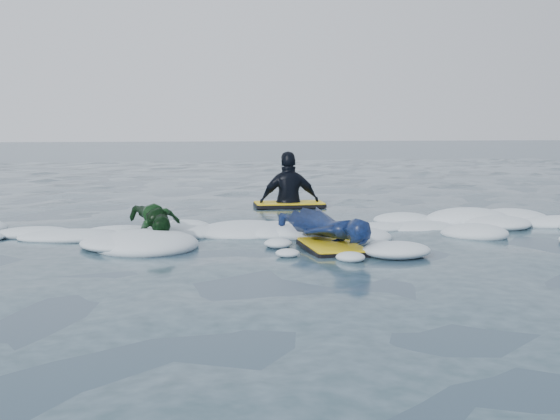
% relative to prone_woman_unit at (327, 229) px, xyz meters
% --- Properties ---
extents(ground, '(120.00, 120.00, 0.00)m').
position_rel_prone_woman_unit_xyz_m(ground, '(-0.37, -0.15, -0.22)').
color(ground, '#1B3841').
rests_on(ground, ground).
extents(foam_band, '(12.00, 3.10, 0.30)m').
position_rel_prone_woman_unit_xyz_m(foam_band, '(-0.37, 0.88, -0.22)').
color(foam_band, white).
rests_on(foam_band, ground).
extents(prone_woman_unit, '(1.09, 1.76, 0.43)m').
position_rel_prone_woman_unit_xyz_m(prone_woman_unit, '(0.00, 0.00, 0.00)').
color(prone_woman_unit, black).
rests_on(prone_woman_unit, ground).
extents(prone_child_unit, '(0.73, 1.24, 0.45)m').
position_rel_prone_woman_unit_xyz_m(prone_child_unit, '(-1.97, 0.90, 0.01)').
color(prone_child_unit, black).
rests_on(prone_child_unit, ground).
extents(waiting_rider_unit, '(1.24, 0.70, 1.84)m').
position_rel_prone_woman_unit_xyz_m(waiting_rider_unit, '(0.32, 4.16, -0.15)').
color(waiting_rider_unit, black).
rests_on(waiting_rider_unit, ground).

